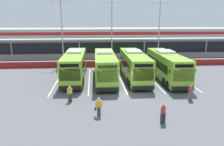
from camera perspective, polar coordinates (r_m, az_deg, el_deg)
ground_plane at (r=24.73m, az=3.79°, el=-5.16°), size 200.00×200.00×0.00m
terminal_building at (r=50.44m, az=-0.67°, el=7.91°), size 70.00×13.00×6.00m
red_barrier_wall at (r=38.54m, az=0.65°, el=2.49°), size 60.00×0.40×1.10m
coach_bus_leftmost at (r=30.63m, az=-9.45°, el=1.79°), size 2.99×12.17×3.78m
coach_bus_left_centre at (r=29.68m, az=-1.79°, el=1.59°), size 2.99×12.17×3.78m
coach_bus_centre at (r=30.37m, az=5.64°, el=1.81°), size 2.99×12.17×3.78m
coach_bus_right_centre at (r=30.90m, az=13.64°, el=1.69°), size 2.99×12.17×3.78m
bay_stripe_far_west at (r=30.60m, az=-13.69°, el=-1.86°), size 0.14×13.00×0.01m
bay_stripe_west at (r=30.22m, az=-5.80°, el=-1.73°), size 0.14×13.00×0.01m
bay_stripe_mid_west at (r=30.42m, az=2.14°, el=-1.57°), size 0.14×13.00×0.01m
bay_stripe_centre at (r=31.19m, az=9.82°, el=-1.38°), size 0.14×13.00×0.01m
bay_stripe_mid_east at (r=32.49m, az=17.01°, el=-1.18°), size 0.14×13.00×0.01m
pedestrian_with_handbag at (r=18.83m, az=-3.41°, el=-8.47°), size 0.64×0.39×1.62m
pedestrian_in_dark_coat at (r=18.00m, az=12.86°, el=-9.80°), size 0.48×0.41×1.62m
pedestrian_child at (r=23.58m, az=19.35°, el=-4.62°), size 0.53×0.33×1.62m
pedestrian_near_bin at (r=22.31m, az=-10.68°, el=-5.09°), size 0.48×0.40×1.62m
lamp_post_west at (r=39.81m, az=-12.60°, el=10.84°), size 3.24×0.28×11.00m
lamp_post_centre at (r=40.16m, az=-0.05°, el=11.18°), size 3.24×0.28×11.00m
lamp_post_east at (r=42.41m, az=11.89°, el=11.02°), size 3.24×0.28×11.00m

